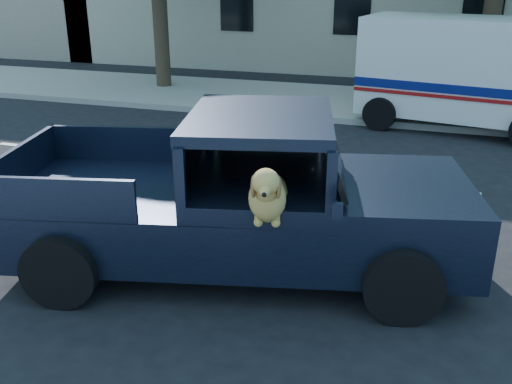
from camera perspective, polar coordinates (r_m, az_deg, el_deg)
ground at (r=7.98m, az=-13.68°, el=-5.04°), size 120.00×120.00×0.00m
far_sidewalk at (r=16.09m, az=3.24°, el=9.27°), size 60.00×4.00×0.15m
lane_stripes at (r=10.24m, az=5.90°, el=1.53°), size 21.60×0.14×0.01m
pickup_truck at (r=6.95m, az=-2.50°, el=-2.54°), size 5.77×3.34×1.95m
mail_truck at (r=13.98m, az=19.66°, el=10.40°), size 4.81×2.96×2.47m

